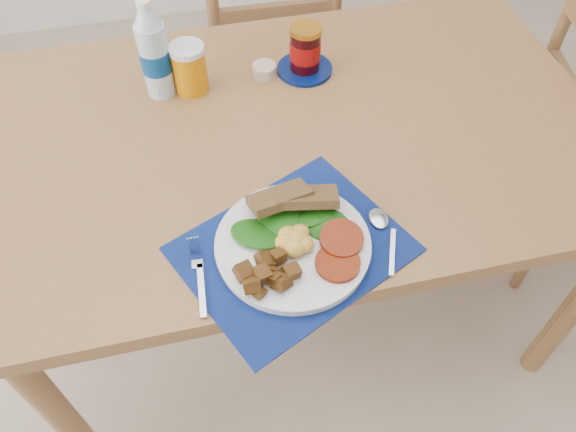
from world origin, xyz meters
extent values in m
plane|color=gray|center=(0.00, 0.00, 0.00)|extent=(4.00, 4.00, 0.00)
cube|color=brown|center=(0.00, 0.20, 0.73)|extent=(1.40, 0.90, 0.04)
cylinder|color=brown|center=(-0.64, -0.19, 0.35)|extent=(0.06, 0.06, 0.71)
cylinder|color=brown|center=(0.64, -0.19, 0.35)|extent=(0.06, 0.06, 0.71)
cylinder|color=brown|center=(-0.64, 0.59, 0.35)|extent=(0.06, 0.06, 0.71)
cylinder|color=brown|center=(0.64, 0.59, 0.35)|extent=(0.06, 0.06, 0.71)
cube|color=brown|center=(0.06, 0.92, 0.43)|extent=(0.43, 0.41, 0.04)
cylinder|color=brown|center=(0.25, 1.08, 0.21)|extent=(0.04, 0.04, 0.41)
cylinder|color=brown|center=(-0.11, 1.09, 0.21)|extent=(0.04, 0.04, 0.41)
cylinder|color=brown|center=(0.24, 0.74, 0.21)|extent=(0.04, 0.04, 0.41)
cylinder|color=brown|center=(-0.12, 0.75, 0.21)|extent=(0.04, 0.04, 0.41)
cylinder|color=brown|center=(0.73, 0.08, 0.19)|extent=(0.03, 0.03, 0.39)
cylinder|color=brown|center=(0.79, 0.41, 0.19)|extent=(0.03, 0.03, 0.39)
cube|color=black|center=(-0.10, -0.13, 0.75)|extent=(0.50, 0.45, 0.00)
cylinder|color=silver|center=(-0.10, -0.13, 0.76)|extent=(0.29, 0.29, 0.02)
ellipsoid|color=gold|center=(-0.09, -0.13, 0.79)|extent=(0.07, 0.06, 0.03)
cylinder|color=maroon|center=(-0.02, -0.17, 0.78)|extent=(0.08, 0.08, 0.01)
ellipsoid|color=#0F3706|center=(-0.09, -0.09, 0.78)|extent=(0.16, 0.09, 0.01)
cube|color=brown|center=(-0.08, -0.05, 0.80)|extent=(0.12, 0.08, 0.04)
cube|color=#B2B5BA|center=(-0.28, -0.18, 0.76)|extent=(0.02, 0.11, 0.00)
cube|color=#B2B5BA|center=(-0.28, -0.11, 0.76)|extent=(0.02, 0.06, 0.00)
cube|color=#B2B5BA|center=(0.08, -0.18, 0.76)|extent=(0.05, 0.10, 0.00)
ellipsoid|color=#B2B5BA|center=(0.08, -0.10, 0.76)|extent=(0.04, 0.05, 0.00)
cylinder|color=#ADBFCC|center=(-0.30, 0.40, 0.84)|extent=(0.07, 0.07, 0.18)
cylinder|color=navy|center=(-0.30, 0.40, 0.84)|extent=(0.07, 0.07, 0.05)
cone|color=#ADBFCC|center=(-0.30, 0.40, 0.95)|extent=(0.06, 0.06, 0.04)
cylinder|color=white|center=(-0.30, 0.40, 0.98)|extent=(0.03, 0.03, 0.02)
cylinder|color=#CC7505|center=(-0.22, 0.39, 0.81)|extent=(0.08, 0.08, 0.11)
cylinder|color=tan|center=(-0.04, 0.41, 0.76)|extent=(0.06, 0.06, 0.03)
cylinder|color=#04144D|center=(0.06, 0.40, 0.76)|extent=(0.14, 0.14, 0.01)
cylinder|color=black|center=(0.06, 0.40, 0.81)|extent=(0.07, 0.07, 0.10)
cylinder|color=maroon|center=(0.06, 0.40, 0.81)|extent=(0.08, 0.08, 0.05)
cylinder|color=#BF7C1F|center=(0.06, 0.40, 0.87)|extent=(0.08, 0.08, 0.01)
camera|label=1|loc=(-0.25, -0.73, 1.62)|focal=35.00mm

